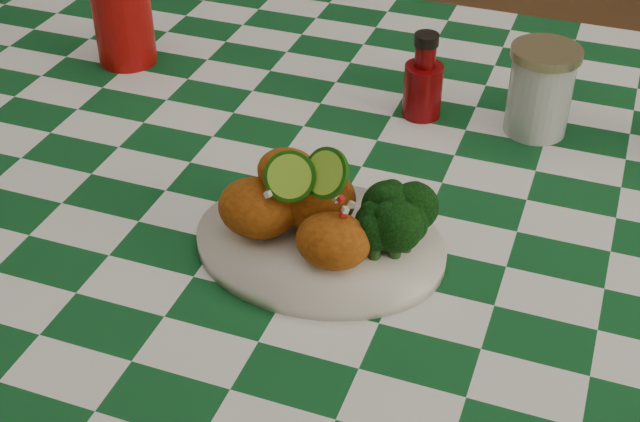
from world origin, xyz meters
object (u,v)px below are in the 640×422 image
at_px(red_tumbler, 122,14).
at_px(mason_jar, 540,90).
at_px(plate, 320,245).
at_px(fried_chicken_pile, 314,198).
at_px(dining_table, 354,383).
at_px(ketchup_bottle, 424,76).
at_px(wooden_chair_left, 278,51).

distance_m(red_tumbler, mason_jar, 0.60).
xyz_separation_m(red_tumbler, mason_jar, (0.60, 0.01, -0.02)).
distance_m(plate, fried_chicken_pile, 0.06).
xyz_separation_m(dining_table, ketchup_bottle, (0.04, 0.15, 0.45)).
distance_m(dining_table, wooden_chair_left, 0.89).
xyz_separation_m(fried_chicken_pile, mason_jar, (0.19, 0.34, -0.01)).
bearing_deg(plate, wooden_chair_left, 115.24).
bearing_deg(dining_table, plate, -87.21).
bearing_deg(ketchup_bottle, dining_table, -103.66).
bearing_deg(wooden_chair_left, fried_chicken_pile, -78.81).
relative_size(fried_chicken_pile, mason_jar, 1.39).
height_order(ketchup_bottle, mason_jar, same).
bearing_deg(dining_table, fried_chicken_pile, -89.38).
relative_size(plate, wooden_chair_left, 0.27).
distance_m(dining_table, ketchup_bottle, 0.48).
relative_size(fried_chicken_pile, red_tumbler, 1.10).
bearing_deg(plate, fried_chicken_pile, 180.00).
height_order(plate, ketchup_bottle, ketchup_bottle).
distance_m(plate, wooden_chair_left, 1.08).
distance_m(dining_table, red_tumbler, 0.64).
height_order(plate, mason_jar, mason_jar).
relative_size(ketchup_bottle, mason_jar, 1.00).
distance_m(fried_chicken_pile, red_tumbler, 0.53).
bearing_deg(mason_jar, dining_table, -139.19).
distance_m(fried_chicken_pile, mason_jar, 0.38).
height_order(plate, wooden_chair_left, wooden_chair_left).
bearing_deg(mason_jar, plate, -118.01).
bearing_deg(ketchup_bottle, fried_chicken_pile, -96.06).
bearing_deg(fried_chicken_pile, ketchup_bottle, 83.94).
relative_size(plate, ketchup_bottle, 2.32).
bearing_deg(red_tumbler, fried_chicken_pile, -37.87).
height_order(dining_table, wooden_chair_left, wooden_chair_left).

